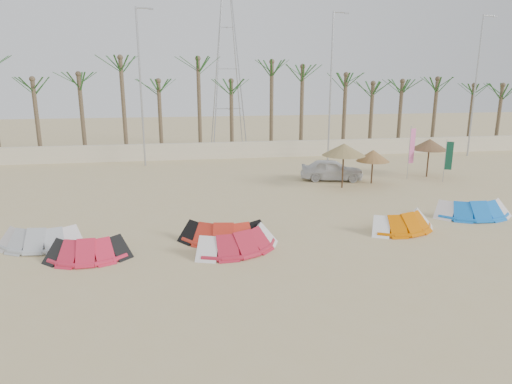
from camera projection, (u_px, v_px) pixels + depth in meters
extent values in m
plane|color=tan|center=(284.00, 273.00, 15.48)|extent=(120.00, 120.00, 0.00)
cube|color=beige|center=(224.00, 150.00, 36.34)|extent=(60.00, 0.30, 1.30)
cylinder|color=brown|center=(39.00, 118.00, 34.94)|extent=(0.32, 0.32, 6.50)
ellipsoid|color=#194719|center=(34.00, 75.00, 34.13)|extent=(4.00, 4.00, 2.40)
cylinder|color=brown|center=(172.00, 117.00, 36.50)|extent=(0.32, 0.32, 6.50)
ellipsoid|color=#194719|center=(170.00, 75.00, 35.68)|extent=(4.00, 4.00, 2.40)
cylinder|color=brown|center=(293.00, 115.00, 38.05)|extent=(0.32, 0.32, 6.50)
ellipsoid|color=#194719|center=(294.00, 75.00, 37.24)|extent=(4.00, 4.00, 2.40)
cylinder|color=brown|center=(405.00, 113.00, 39.61)|extent=(0.32, 0.32, 6.50)
ellipsoid|color=#194719|center=(408.00, 75.00, 38.79)|extent=(4.00, 4.00, 2.40)
cylinder|color=brown|center=(489.00, 112.00, 40.85)|extent=(0.32, 0.32, 6.50)
ellipsoid|color=#194719|center=(493.00, 75.00, 40.04)|extent=(4.00, 4.00, 2.40)
cylinder|color=#A5A8AD|center=(141.00, 89.00, 32.28)|extent=(0.14, 0.14, 11.00)
cylinder|color=#A5A8AD|center=(143.00, 8.00, 31.00)|extent=(1.00, 0.08, 0.08)
cube|color=#A5A8AD|center=(151.00, 9.00, 31.09)|extent=(0.35, 0.14, 0.10)
cylinder|color=#A5A8AD|center=(331.00, 88.00, 34.46)|extent=(0.14, 0.14, 11.00)
cylinder|color=#A5A8AD|center=(340.00, 12.00, 33.18)|extent=(1.00, 0.08, 0.08)
cube|color=#A5A8AD|center=(347.00, 13.00, 33.27)|extent=(0.35, 0.14, 0.10)
cylinder|color=#A5A8AD|center=(475.00, 88.00, 36.32)|extent=(0.14, 0.14, 11.00)
cylinder|color=#A5A8AD|center=(490.00, 16.00, 35.05)|extent=(1.00, 0.08, 0.08)
cube|color=#A5A8AD|center=(495.00, 17.00, 35.14)|extent=(0.35, 0.14, 0.10)
cylinder|color=#A6ABAF|center=(40.00, 246.00, 17.65)|extent=(2.87, 0.44, 0.20)
cube|color=silver|center=(5.00, 243.00, 17.50)|extent=(0.69, 1.15, 0.40)
cube|color=silver|center=(75.00, 239.00, 17.90)|extent=(0.69, 1.15, 0.40)
cylinder|color=red|center=(88.00, 258.00, 16.47)|extent=(2.61, 0.28, 0.20)
cube|color=black|center=(54.00, 255.00, 16.34)|extent=(0.63, 1.12, 0.40)
cube|color=black|center=(122.00, 251.00, 16.71)|extent=(0.63, 1.12, 0.40)
cylinder|color=red|center=(224.00, 239.00, 18.36)|extent=(3.23, 0.72, 0.20)
cube|color=black|center=(188.00, 237.00, 18.19)|extent=(0.77, 1.18, 0.40)
cube|color=black|center=(259.00, 233.00, 18.64)|extent=(0.77, 1.18, 0.40)
cylinder|color=#B41D32|center=(239.00, 249.00, 17.34)|extent=(2.91, 1.54, 0.20)
cube|color=white|center=(201.00, 246.00, 17.17)|extent=(1.02, 1.25, 0.40)
cube|color=white|center=(275.00, 242.00, 17.61)|extent=(1.02, 1.25, 0.40)
cylinder|color=#D86300|center=(403.00, 229.00, 19.53)|extent=(2.76, 1.03, 0.20)
cube|color=white|center=(375.00, 227.00, 19.39)|extent=(0.90, 1.23, 0.40)
cube|color=white|center=(430.00, 223.00, 19.78)|extent=(0.90, 1.23, 0.40)
cylinder|color=blue|center=(473.00, 215.00, 21.46)|extent=(3.33, 0.40, 0.20)
cube|color=white|center=(443.00, 213.00, 21.28)|extent=(0.67, 1.13, 0.40)
cube|color=white|center=(501.00, 210.00, 21.75)|extent=(0.67, 1.13, 0.40)
cylinder|color=#4C331E|center=(343.00, 167.00, 26.78)|extent=(0.10, 0.10, 2.54)
cone|color=#9F8751|center=(344.00, 149.00, 26.53)|extent=(2.55, 2.55, 0.70)
cylinder|color=#4C331E|center=(372.00, 168.00, 27.91)|extent=(0.10, 0.10, 1.99)
cone|color=#9F703E|center=(373.00, 156.00, 27.72)|extent=(2.05, 2.05, 0.70)
cylinder|color=#4C331E|center=(428.00, 159.00, 29.68)|extent=(0.10, 0.10, 2.40)
cone|color=brown|center=(430.00, 144.00, 29.44)|extent=(2.32, 2.32, 0.70)
cylinder|color=#A5A8AD|center=(409.00, 153.00, 28.93)|extent=(0.04, 0.04, 3.41)
cube|color=pink|center=(413.00, 146.00, 28.86)|extent=(0.41, 0.14, 2.22)
cylinder|color=#A5A8AD|center=(445.00, 161.00, 28.21)|extent=(0.04, 0.04, 2.68)
cube|color=#104430|center=(449.00, 156.00, 28.16)|extent=(0.40, 0.17, 1.74)
imported|color=silver|center=(332.00, 170.00, 28.88)|extent=(4.17, 2.44, 1.33)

